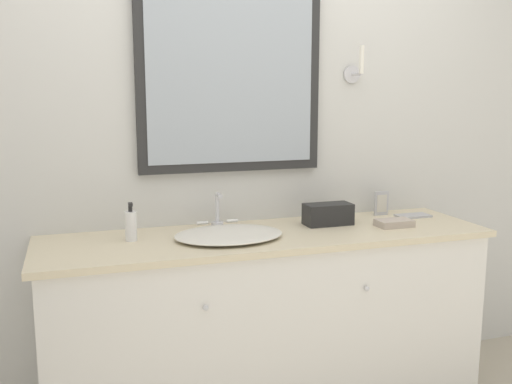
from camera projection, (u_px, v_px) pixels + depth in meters
The scene contains 8 objects.
wall_back at pixel (247, 141), 2.90m from camera, with size 8.00×0.18×2.55m.
vanity_counter at pixel (268, 321), 2.74m from camera, with size 2.11×0.59×0.88m.
sink_basin at pixel (228, 234), 2.58m from camera, with size 0.49×0.43×0.18m.
soap_bottle at pixel (131, 225), 2.53m from camera, with size 0.05×0.05×0.17m.
appliance_box at pixel (328, 214), 2.84m from camera, with size 0.24×0.12×0.11m.
picture_frame at pixel (381, 203), 3.06m from camera, with size 0.08×0.01×0.13m.
hand_towel_near_sink at pixel (394, 223), 2.80m from camera, with size 0.18×0.11×0.03m.
metal_tray at pixel (413, 216), 3.03m from camera, with size 0.18×0.10×0.01m.
Camera 1 is at (-0.86, -2.14, 1.52)m, focal length 40.00 mm.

